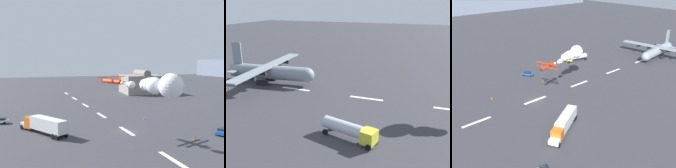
{
  "view_description": "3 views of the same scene",
  "coord_description": "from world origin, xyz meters",
  "views": [
    {
      "loc": [
        54.75,
        -23.7,
        15.99
      ],
      "look_at": [
        1.73,
        -4.23,
        11.12
      ],
      "focal_mm": 42.39,
      "sensor_mm": 36.0,
      "label": 1
    },
    {
      "loc": [
        24.57,
        54.04,
        21.67
      ],
      "look_at": [
        45.05,
        0.0,
        2.74
      ],
      "focal_mm": 40.26,
      "sensor_mm": 36.0,
      "label": 2
    },
    {
      "loc": [
        -41.48,
        -59.69,
        36.85
      ],
      "look_at": [
        8.72,
        -3.46,
        4.03
      ],
      "focal_mm": 42.33,
      "sensor_mm": 36.0,
      "label": 3
    }
  ],
  "objects": [
    {
      "name": "cargo_transport_plane",
      "position": [
        65.34,
        -2.19,
        3.33
      ],
      "size": [
        24.72,
        33.69,
        11.07
      ],
      "color": "gray",
      "rests_on": "ground"
    },
    {
      "name": "runway_stripe_6",
      "position": [
        37.91,
        0.0,
        0.01
      ],
      "size": [
        8.0,
        0.9,
        0.01
      ],
      "primitive_type": "cube",
      "color": "white",
      "rests_on": "ground"
    },
    {
      "name": "fuel_tanker_truck",
      "position": [
        35.82,
        18.97,
        1.75
      ],
      "size": [
        9.95,
        4.94,
        2.9
      ],
      "color": "yellow",
      "rests_on": "ground"
    },
    {
      "name": "runway_stripe_7",
      "position": [
        56.87,
        0.0,
        0.01
      ],
      "size": [
        8.0,
        0.9,
        0.01
      ],
      "primitive_type": "cube",
      "color": "white",
      "rests_on": "ground"
    }
  ]
}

